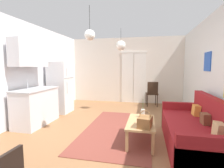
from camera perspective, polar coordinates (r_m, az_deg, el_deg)
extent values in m
cube|color=#8E603D|center=(3.76, -2.89, -17.83)|extent=(5.08, 7.69, 0.10)
cube|color=silver|center=(6.98, 4.71, 4.65)|extent=(4.68, 0.10, 2.64)
cube|color=white|center=(6.92, 5.29, 2.08)|extent=(0.47, 0.02, 2.02)
cube|color=white|center=(6.88, 9.38, 2.01)|extent=(0.47, 0.02, 2.02)
cube|color=white|center=(6.91, 7.44, 10.69)|extent=(1.05, 0.03, 0.06)
cube|color=blue|center=(4.46, 29.67, 6.62)|extent=(0.02, 0.42, 0.44)
cube|color=silver|center=(4.61, -31.73, 3.22)|extent=(0.10, 7.29, 2.64)
cube|color=yellow|center=(5.08, -26.29, 8.97)|extent=(0.02, 0.32, 0.40)
cube|color=brown|center=(4.09, 2.06, -15.03)|extent=(1.49, 2.82, 0.01)
cube|color=maroon|center=(3.47, 25.32, -15.56)|extent=(0.87, 2.07, 0.45)
cube|color=maroon|center=(3.49, 31.33, -11.68)|extent=(0.15, 2.07, 0.92)
cube|color=maroon|center=(2.57, 30.75, -21.47)|extent=(0.87, 0.11, 0.63)
cube|color=maroon|center=(4.36, 22.40, -9.87)|extent=(0.87, 0.11, 0.63)
cube|color=tan|center=(2.86, 32.59, -13.31)|extent=(0.14, 0.23, 0.23)
cube|color=brown|center=(3.43, 29.08, -10.29)|extent=(0.14, 0.20, 0.20)
cube|color=gold|center=(3.94, 26.63, -7.98)|extent=(0.14, 0.22, 0.23)
cube|color=tan|center=(3.39, 9.82, -12.60)|extent=(0.51, 1.01, 0.04)
cube|color=tan|center=(3.04, 5.07, -18.87)|extent=(0.05, 0.05, 0.38)
cube|color=tan|center=(3.03, 13.71, -19.16)|extent=(0.05, 0.05, 0.38)
cube|color=tan|center=(3.90, 6.79, -13.22)|extent=(0.05, 0.05, 0.38)
cube|color=tan|center=(3.89, 13.33, -13.40)|extent=(0.05, 0.05, 0.38)
cylinder|color=beige|center=(3.61, 10.41, -9.74)|extent=(0.08, 0.08, 0.17)
cylinder|color=#477F42|center=(3.56, 10.46, -6.71)|extent=(0.01, 0.01, 0.22)
cube|color=brown|center=(3.06, 11.14, -12.54)|extent=(0.27, 0.33, 0.18)
torus|color=brown|center=(3.02, 11.18, -10.54)|extent=(0.19, 0.01, 0.19)
cube|color=white|center=(5.63, -17.07, -1.07)|extent=(0.61, 0.65, 1.62)
cube|color=#4C4C51|center=(5.46, -14.33, 1.98)|extent=(0.01, 0.62, 0.01)
cylinder|color=#B7BABF|center=(5.29, -15.09, 3.94)|extent=(0.02, 0.02, 0.23)
cylinder|color=#B7BABF|center=(5.32, -14.95, -1.28)|extent=(0.02, 0.02, 0.36)
cube|color=silver|center=(4.71, -24.29, -7.18)|extent=(0.56, 1.19, 0.88)
cube|color=#B7BABF|center=(4.64, -24.52, -1.68)|extent=(0.59, 1.22, 0.03)
cube|color=#999BA0|center=(4.64, -24.51, -2.23)|extent=(0.36, 0.40, 0.10)
cylinder|color=#B7BABF|center=(4.76, -26.73, -0.20)|extent=(0.02, 0.02, 0.20)
cube|color=silver|center=(4.69, -26.19, 9.26)|extent=(0.32, 1.07, 0.65)
cylinder|color=black|center=(6.71, 14.59, -4.98)|extent=(0.03, 0.03, 0.45)
cylinder|color=black|center=(6.66, 11.53, -5.00)|extent=(0.03, 0.03, 0.45)
cylinder|color=black|center=(6.39, 15.14, -5.55)|extent=(0.03, 0.03, 0.45)
cylinder|color=black|center=(6.33, 11.92, -5.57)|extent=(0.03, 0.03, 0.45)
cube|color=black|center=(6.48, 13.34, -3.24)|extent=(0.47, 0.45, 0.04)
cube|color=black|center=(6.27, 13.65, -1.38)|extent=(0.38, 0.08, 0.45)
cylinder|color=black|center=(3.52, -7.64, 21.45)|extent=(0.01, 0.01, 0.46)
sphere|color=white|center=(3.45, -7.56, 16.14)|extent=(0.21, 0.21, 0.21)
cylinder|color=black|center=(5.38, 3.03, 16.47)|extent=(0.01, 0.01, 0.37)
sphere|color=white|center=(5.33, 3.01, 12.94)|extent=(0.30, 0.30, 0.30)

